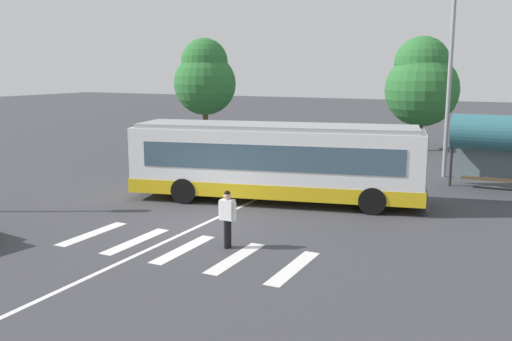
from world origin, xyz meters
The scene contains 12 objects.
ground_plane centered at (0.00, 0.00, 0.00)m, with size 160.00×160.00×0.00m, color #3D3D42.
city_transit_bus centered at (0.89, 4.06, 1.59)m, with size 11.75×5.06×3.06m.
pedestrian_crossing_street centered at (2.07, -1.88, 0.97)m, with size 0.58×0.28×1.72m.
parked_car_teal centered at (-4.52, 14.57, 0.77)m, with size 2.02×4.58×1.35m.
parked_car_red centered at (-1.61, 15.11, 0.77)m, with size 1.98×4.55×1.35m.
parked_car_blue centered at (0.86, 14.95, 0.77)m, with size 1.97×4.55×1.35m.
bus_stop_shelter centered at (9.02, 10.27, 2.42)m, with size 4.81×1.54×3.25m.
twin_arm_street_lamp centered at (6.11, 12.36, 5.83)m, with size 3.94×0.32×9.62m.
background_tree_left centered at (-10.24, 16.93, 4.59)m, with size 4.18×4.18×7.20m.
background_tree_right centered at (3.31, 20.87, 4.33)m, with size 4.61×4.61×7.20m.
crosswalk_painted_stripes centered at (0.99, -2.59, 0.00)m, with size 7.39×2.84×0.01m.
lane_center_line centered at (0.09, 2.00, 0.00)m, with size 0.16×24.00×0.01m, color silver.
Camera 1 is at (9.88, -15.65, 5.19)m, focal length 39.32 mm.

